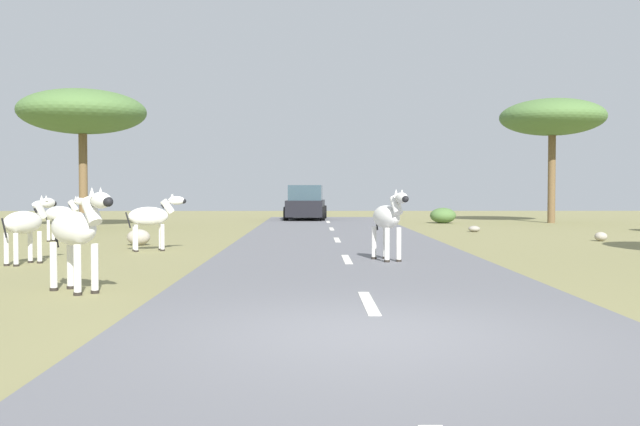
% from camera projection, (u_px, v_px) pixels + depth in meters
% --- Properties ---
extents(ground_plane, '(90.00, 90.00, 0.00)m').
position_uv_depth(ground_plane, '(369.00, 337.00, 7.61)').
color(ground_plane, olive).
extents(road, '(6.00, 64.00, 0.05)m').
position_uv_depth(road, '(384.00, 335.00, 7.61)').
color(road, slate).
rests_on(road, ground_plane).
extents(lane_markings, '(0.16, 56.00, 0.01)m').
position_uv_depth(lane_markings, '(394.00, 354.00, 6.61)').
color(lane_markings, silver).
rests_on(lane_markings, road).
extents(zebra_0, '(0.76, 1.57, 1.53)m').
position_uv_depth(zebra_0, '(388.00, 218.00, 15.26)').
color(zebra_0, silver).
rests_on(zebra_0, road).
extents(zebra_1, '(0.82, 1.46, 1.45)m').
position_uv_depth(zebra_1, '(26.00, 223.00, 15.04)').
color(zebra_1, silver).
rests_on(zebra_1, ground_plane).
extents(zebra_2, '(1.44, 0.60, 1.38)m').
position_uv_depth(zebra_2, '(62.00, 214.00, 21.56)').
color(zebra_2, silver).
rests_on(zebra_2, ground_plane).
extents(zebra_3, '(1.39, 1.32, 1.61)m').
position_uv_depth(zebra_3, '(77.00, 230.00, 10.88)').
color(zebra_3, silver).
rests_on(zebra_3, ground_plane).
extents(zebra_4, '(1.47, 0.83, 1.46)m').
position_uv_depth(zebra_4, '(152.00, 217.00, 18.28)').
color(zebra_4, silver).
rests_on(zebra_4, ground_plane).
extents(car_0, '(2.18, 4.42, 1.74)m').
position_uv_depth(car_0, '(306.00, 204.00, 36.32)').
color(car_0, black).
rests_on(car_0, road).
extents(tree_0, '(5.08, 5.08, 5.60)m').
position_uv_depth(tree_0, '(83.00, 112.00, 28.92)').
color(tree_0, brown).
rests_on(tree_0, ground_plane).
extents(tree_2, '(4.87, 4.87, 5.81)m').
position_uv_depth(tree_2, '(552.00, 118.00, 33.56)').
color(tree_2, brown).
rests_on(tree_2, ground_plane).
extents(bush_4, '(1.20, 1.08, 0.72)m').
position_uv_depth(bush_4, '(443.00, 215.00, 33.36)').
color(bush_4, '#4C7038').
rests_on(bush_4, ground_plane).
extents(rock_1, '(0.37, 0.40, 0.28)m').
position_uv_depth(rock_1, '(601.00, 237.00, 21.80)').
color(rock_1, '#A89E8C').
rests_on(rock_1, ground_plane).
extents(rock_2, '(0.64, 0.53, 0.45)m').
position_uv_depth(rock_2, '(139.00, 237.00, 20.16)').
color(rock_2, '#A89E8C').
rests_on(rock_2, ground_plane).
extents(rock_4, '(0.43, 0.37, 0.23)m').
position_uv_depth(rock_4, '(474.00, 229.00, 26.52)').
color(rock_4, gray).
rests_on(rock_4, ground_plane).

